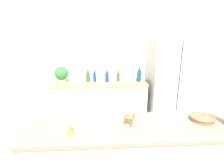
% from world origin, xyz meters
% --- Properties ---
extents(wall_back, '(8.00, 0.06, 2.55)m').
position_xyz_m(wall_back, '(0.00, 2.73, 1.27)').
color(wall_back, white).
rests_on(wall_back, ground_plane).
extents(back_counter, '(1.90, 0.63, 0.92)m').
position_xyz_m(back_counter, '(-0.26, 2.40, 0.46)').
color(back_counter, silver).
rests_on(back_counter, ground_plane).
extents(refrigerator, '(0.90, 0.76, 1.78)m').
position_xyz_m(refrigerator, '(1.21, 2.32, 0.89)').
color(refrigerator, silver).
rests_on(refrigerator, ground_plane).
extents(potted_plant, '(0.27, 0.27, 0.33)m').
position_xyz_m(potted_plant, '(-1.02, 2.38, 1.11)').
color(potted_plant, silver).
rests_on(potted_plant, back_counter).
extents(paper_towel_roll, '(0.12, 0.12, 0.25)m').
position_xyz_m(paper_towel_roll, '(-0.76, 2.33, 1.05)').
color(paper_towel_roll, white).
rests_on(paper_towel_roll, back_counter).
extents(back_bottle_0, '(0.08, 0.08, 0.29)m').
position_xyz_m(back_bottle_0, '(0.42, 2.44, 1.06)').
color(back_bottle_0, '#B2B7BC').
rests_on(back_bottle_0, back_counter).
extents(back_bottle_1, '(0.08, 0.08, 0.31)m').
position_xyz_m(back_bottle_1, '(0.58, 2.49, 1.07)').
color(back_bottle_1, navy).
rests_on(back_bottle_1, back_counter).
extents(back_bottle_2, '(0.08, 0.08, 0.27)m').
position_xyz_m(back_bottle_2, '(-0.11, 2.37, 1.05)').
color(back_bottle_2, navy).
rests_on(back_bottle_2, back_counter).
extents(back_bottle_3, '(0.06, 0.06, 0.27)m').
position_xyz_m(back_bottle_3, '(-0.36, 2.42, 1.05)').
color(back_bottle_3, navy).
rests_on(back_bottle_3, back_counter).
extents(back_bottle_4, '(0.08, 0.08, 0.31)m').
position_xyz_m(back_bottle_4, '(0.54, 2.37, 1.07)').
color(back_bottle_4, navy).
rests_on(back_bottle_4, back_counter).
extents(back_bottle_5, '(0.08, 0.08, 0.28)m').
position_xyz_m(back_bottle_5, '(-0.50, 2.44, 1.06)').
color(back_bottle_5, '#2D6033').
rests_on(back_bottle_5, back_counter).
extents(back_bottle_6, '(0.06, 0.06, 0.26)m').
position_xyz_m(back_bottle_6, '(0.13, 2.43, 1.05)').
color(back_bottle_6, '#2D6033').
rests_on(back_bottle_6, back_counter).
extents(fruit_bowl, '(0.24, 0.24, 0.05)m').
position_xyz_m(fruit_bowl, '(0.80, 0.46, 1.03)').
color(fruit_bowl, '#8C6647').
rests_on(fruit_bowl, bar_counter).
extents(camel_figurine, '(0.12, 0.10, 0.15)m').
position_xyz_m(camel_figurine, '(0.03, 0.40, 1.09)').
color(camel_figurine, olive).
rests_on(camel_figurine, bar_counter).
extents(wise_man_figurine_blue, '(0.06, 0.06, 0.14)m').
position_xyz_m(wise_man_figurine_blue, '(-0.50, 0.28, 1.06)').
color(wise_man_figurine_blue, '#B28933').
rests_on(wise_man_figurine_blue, bar_counter).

